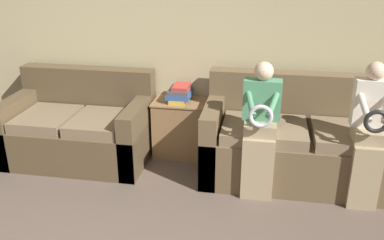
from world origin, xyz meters
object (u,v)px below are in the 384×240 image
Objects in this scene: child_left_seated at (260,125)px; child_right_seated at (369,130)px; couch_side at (80,129)px; couch_main at (307,144)px; side_shelf at (180,127)px; book_stack at (180,93)px.

child_left_seated is 0.91m from child_right_seated.
couch_side is 2.86m from child_right_seated.
couch_side is at bearing 179.30° from couch_main.
child_right_seated is 2.03× the size of side_shelf.
child_right_seated is at bearing -19.93° from book_stack.
couch_main is at bearing 39.03° from child_left_seated.
child_left_seated reaches higher than book_stack.
child_left_seated is 1.96× the size of side_shelf.
couch_main is 1.34m from side_shelf.
child_right_seated is 1.91m from side_shelf.
book_stack is (-0.86, 0.64, 0.04)m from child_left_seated.
couch_main is at bearing 141.20° from child_right_seated.
child_left_seated reaches higher than couch_side.
child_right_seated reaches higher than side_shelf.
child_left_seated is at bearing -36.74° from side_shelf.
child_right_seated is (2.81, -0.39, 0.36)m from couch_side.
side_shelf is at bearing 12.92° from couch_side.
book_stack is (-0.01, 0.01, 0.39)m from side_shelf.
side_shelf is (-1.31, 0.27, -0.03)m from couch_main.
book_stack is at bearing 13.40° from couch_side.
child_right_seated is at bearing 0.19° from child_left_seated.
couch_main is 1.39m from book_stack.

